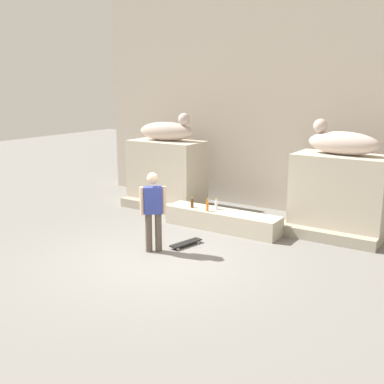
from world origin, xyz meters
TOP-DOWN VIEW (x-y plane):
  - ground_plane at (0.00, 0.00)m, footprint 40.00×40.00m
  - facade_wall at (0.00, 5.02)m, footprint 10.82×0.60m
  - pedestal_left at (-2.43, 3.47)m, footprint 2.07×1.12m
  - pedestal_right at (2.43, 3.47)m, footprint 2.07×1.12m
  - statue_reclining_left at (-2.39, 3.48)m, footprint 1.67×0.80m
  - statue_reclining_right at (2.39, 3.47)m, footprint 1.64×0.68m
  - ledge_block at (0.00, 2.36)m, footprint 2.88×0.65m
  - skater at (-0.45, 0.27)m, footprint 0.43×0.39m
  - skateboard at (-0.07, 0.90)m, footprint 0.37×0.82m
  - bottle_brown at (-0.78, 2.24)m, footprint 0.07×0.07m
  - bottle_orange at (-0.30, 2.16)m, footprint 0.06×0.06m
  - bottle_clear at (-0.21, 2.43)m, footprint 0.07×0.07m
  - stair_step at (0.00, 2.89)m, footprint 6.93×0.50m

SIDE VIEW (x-z plane):
  - ground_plane at x=0.00m, z-range 0.00..0.00m
  - skateboard at x=-0.07m, z-range 0.02..0.10m
  - stair_step at x=0.00m, z-range 0.00..0.25m
  - ledge_block at x=0.00m, z-range 0.00..0.45m
  - bottle_brown at x=-0.78m, z-range 0.43..0.68m
  - bottle_clear at x=-0.21m, z-range 0.43..0.69m
  - bottle_orange at x=-0.30m, z-range 0.43..0.73m
  - skater at x=-0.45m, z-range 0.09..1.76m
  - pedestal_left at x=-2.43m, z-range 0.00..1.86m
  - pedestal_right at x=2.43m, z-range 0.00..1.86m
  - statue_reclining_left at x=-2.39m, z-range 1.76..2.54m
  - statue_reclining_right at x=2.39m, z-range 1.76..2.54m
  - facade_wall at x=0.00m, z-range 0.00..6.06m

